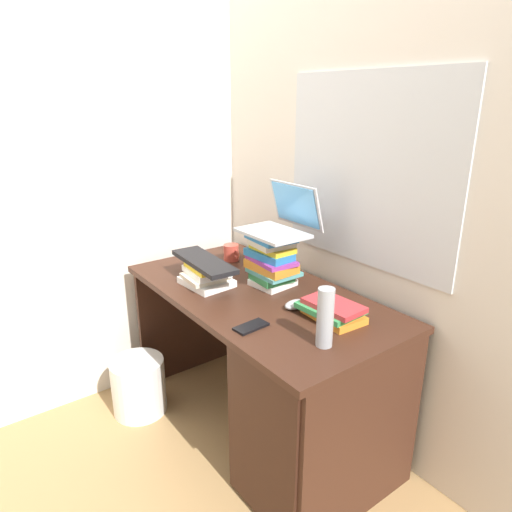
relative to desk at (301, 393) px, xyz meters
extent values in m
plane|color=#9E7A4C|center=(-0.34, 0.03, -0.40)|extent=(6.00, 6.00, 0.00)
cube|color=silver|center=(-0.34, 0.42, 0.90)|extent=(6.00, 0.05, 2.60)
cube|color=silver|center=(-0.07, 0.39, 0.88)|extent=(0.90, 0.01, 0.80)
cube|color=beige|center=(-1.12, 0.03, 0.90)|extent=(0.05, 6.00, 2.60)
cube|color=#381E14|center=(-0.34, 0.03, 0.32)|extent=(1.36, 0.70, 0.03)
cube|color=#381E14|center=(-1.01, 0.03, -0.05)|extent=(0.02, 0.64, 0.71)
cube|color=#381E14|center=(0.32, 0.03, -0.05)|extent=(0.02, 0.64, 0.71)
cube|color=#321B12|center=(0.11, -0.01, -0.05)|extent=(0.41, 0.60, 0.67)
cube|color=white|center=(-0.37, 0.13, 0.35)|extent=(0.18, 0.19, 0.03)
cube|color=#338C4C|center=(-0.37, 0.12, 0.38)|extent=(0.17, 0.17, 0.03)
cube|color=teal|center=(-0.36, 0.13, 0.40)|extent=(0.21, 0.18, 0.02)
cube|color=orange|center=(-0.37, 0.12, 0.43)|extent=(0.24, 0.16, 0.04)
cube|color=#8C338C|center=(-0.37, 0.12, 0.46)|extent=(0.24, 0.17, 0.02)
cube|color=#2672B2|center=(-0.38, 0.12, 0.49)|extent=(0.23, 0.14, 0.03)
cube|color=yellow|center=(-0.37, 0.13, 0.52)|extent=(0.20, 0.13, 0.02)
cube|color=beige|center=(-0.37, 0.13, 0.55)|extent=(0.18, 0.18, 0.03)
cube|color=#2672B2|center=(-0.36, 0.12, 0.58)|extent=(0.21, 0.18, 0.02)
cube|color=white|center=(-0.56, -0.12, 0.35)|extent=(0.25, 0.20, 0.03)
cube|color=beige|center=(-0.56, -0.13, 0.38)|extent=(0.19, 0.19, 0.02)
cube|color=white|center=(-0.57, -0.11, 0.40)|extent=(0.23, 0.19, 0.03)
cube|color=yellow|center=(-0.56, -0.12, 0.43)|extent=(0.20, 0.14, 0.02)
cube|color=orange|center=(0.05, 0.11, 0.35)|extent=(0.24, 0.17, 0.03)
cube|color=#338C4C|center=(0.03, 0.11, 0.37)|extent=(0.24, 0.20, 0.02)
cube|color=#B22D33|center=(0.06, 0.11, 0.40)|extent=(0.24, 0.15, 0.02)
cube|color=#B7BABF|center=(-0.37, 0.13, 0.59)|extent=(0.32, 0.22, 0.01)
cube|color=#B7BABF|center=(-0.37, 0.26, 0.71)|extent=(0.32, 0.06, 0.21)
cube|color=#59A5E5|center=(-0.37, 0.26, 0.71)|extent=(0.29, 0.06, 0.18)
cube|color=black|center=(-0.57, -0.12, 0.45)|extent=(0.43, 0.16, 0.02)
ellipsoid|color=#A5A8AD|center=(-0.11, 0.05, 0.35)|extent=(0.06, 0.10, 0.04)
cylinder|color=#B23F33|center=(-0.78, 0.17, 0.38)|extent=(0.08, 0.08, 0.09)
torus|color=#B23F33|center=(-0.73, 0.17, 0.38)|extent=(0.05, 0.01, 0.05)
cylinder|color=#999EA5|center=(0.18, -0.07, 0.44)|extent=(0.06, 0.06, 0.22)
cube|color=black|center=(-0.08, -0.20, 0.34)|extent=(0.08, 0.14, 0.01)
cylinder|color=silver|center=(-0.81, -0.40, -0.25)|extent=(0.28, 0.28, 0.30)
camera|label=1|loc=(1.20, -1.13, 1.18)|focal=32.17mm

